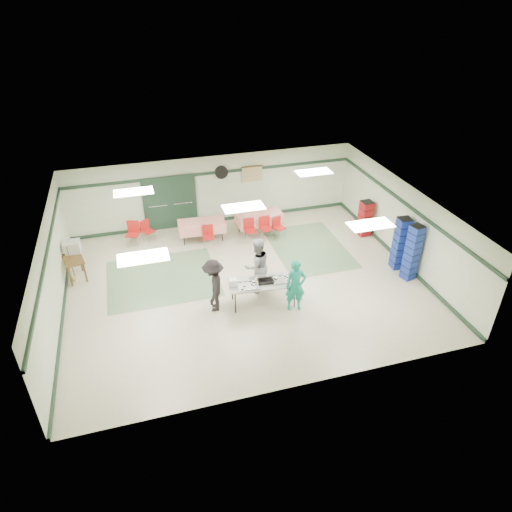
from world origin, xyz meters
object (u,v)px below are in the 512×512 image
object	(u,v)px
chair_b	(249,228)
chair_loose_b	(133,231)
volunteer_dark	(214,286)
printer_table	(74,261)
crate_stack_blue_b	(412,253)
crate_stack_blue_a	(401,244)
chair_a	(265,225)
chair_c	(278,225)
dining_table_a	(259,218)
volunteer_grey	(257,266)
dining_table_b	(202,226)
broom	(71,262)
chair_loose_a	(147,229)
office_printer	(72,247)
crate_stack_red	(365,218)
chair_d	(208,234)
serving_table	(263,283)
volunteer_teal	(296,286)

from	to	relation	value
chair_b	chair_loose_b	world-z (taller)	chair_loose_b
volunteer_dark	printer_table	distance (m)	4.86
volunteer_dark	crate_stack_blue_b	xyz separation A→B (m)	(6.33, -0.17, 0.13)
chair_loose_b	crate_stack_blue_a	world-z (taller)	crate_stack_blue_a
chair_a	chair_c	bearing A→B (deg)	-4.61
crate_stack_blue_a	crate_stack_blue_b	world-z (taller)	crate_stack_blue_b
dining_table_a	chair_c	size ratio (longest dim) A/B	2.25
printer_table	volunteer_grey	bearing A→B (deg)	-35.23
dining_table_b	chair_c	bearing A→B (deg)	-9.21
crate_stack_blue_b	broom	distance (m)	10.79
printer_table	chair_a	bearing A→B (deg)	-5.76
volunteer_grey	chair_loose_a	size ratio (longest dim) A/B	2.17
chair_loose_a	printer_table	bearing A→B (deg)	-176.79
crate_stack_blue_b	office_printer	size ratio (longest dim) A/B	3.97
chair_b	crate_stack_red	world-z (taller)	crate_stack_red
volunteer_grey	chair_d	xyz separation A→B (m)	(-0.93, 3.05, -0.38)
chair_loose_a	crate_stack_blue_b	xyz separation A→B (m)	(7.89, -4.83, 0.45)
serving_table	volunteer_dark	world-z (taller)	volunteer_dark
dining_table_a	chair_b	world-z (taller)	chair_b
volunteer_grey	dining_table_a	xyz separation A→B (m)	(1.15, 3.62, -0.33)
volunteer_teal	dining_table_b	bearing A→B (deg)	120.11
volunteer_grey	crate_stack_blue_b	bearing A→B (deg)	157.60
dining_table_a	chair_loose_a	world-z (taller)	chair_loose_a
dining_table_b	printer_table	xyz separation A→B (m)	(-4.37, -1.39, 0.07)
serving_table	crate_stack_red	bearing A→B (deg)	37.60
dining_table_b	chair_a	size ratio (longest dim) A/B	1.95
chair_c	volunteer_grey	bearing A→B (deg)	-140.20
volunteer_dark	office_printer	bearing A→B (deg)	-114.27
dining_table_a	broom	xyz separation A→B (m)	(-6.65, -1.43, 0.07)
chair_loose_a	crate_stack_red	xyz separation A→B (m)	(7.89, -1.78, 0.18)
chair_a	chair_loose_b	xyz separation A→B (m)	(-4.69, 0.85, 0.04)
office_printer	dining_table_b	bearing A→B (deg)	13.83
chair_loose_b	office_printer	world-z (taller)	office_printer
dining_table_b	printer_table	size ratio (longest dim) A/B	1.73
volunteer_dark	chair_loose_b	size ratio (longest dim) A/B	1.76
chair_b	broom	world-z (taller)	broom
dining_table_b	crate_stack_red	distance (m)	6.07
serving_table	crate_stack_red	distance (m)	5.74
chair_b	crate_stack_red	distance (m)	4.34
office_printer	broom	distance (m)	0.56
volunteer_dark	crate_stack_red	xyz separation A→B (m)	(6.33, 2.87, -0.14)
dining_table_b	chair_loose_a	size ratio (longest dim) A/B	2.08
volunteer_teal	crate_stack_red	distance (m)	5.38
chair_loose_a	printer_table	size ratio (longest dim) A/B	0.83
dining_table_a	chair_b	size ratio (longest dim) A/B	2.03
chair_a	crate_stack_blue_a	world-z (taller)	crate_stack_blue_a
chair_c	volunteer_teal	bearing A→B (deg)	-122.89
office_printer	broom	bearing A→B (deg)	-98.09
chair_c	office_printer	size ratio (longest dim) A/B	1.64
dining_table_b	chair_c	xyz separation A→B (m)	(2.75, -0.58, -0.09)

